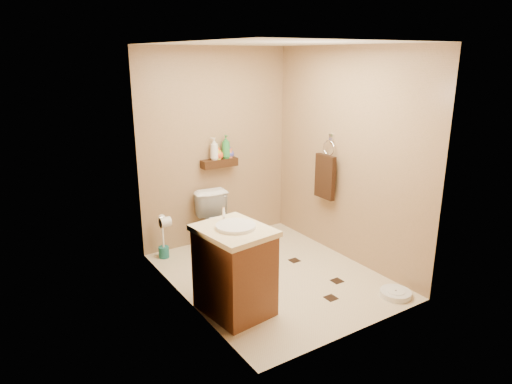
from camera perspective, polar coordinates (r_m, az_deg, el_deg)
ground at (r=5.04m, az=2.11°, el=-10.35°), size 2.50×2.50×0.00m
wall_back at (r=5.66m, az=-5.03°, el=5.57°), size 2.00×0.04×2.40m
wall_front at (r=3.70m, az=13.42°, el=-0.97°), size 2.00×0.04×2.40m
wall_left at (r=4.14m, az=-9.17°, el=1.19°), size 0.04×2.50×2.40m
wall_right at (r=5.24m, az=11.30°, el=4.39°), size 0.04×2.50×2.40m
ceiling at (r=4.48m, az=2.45°, el=18.10°), size 2.00×2.50×0.02m
wall_shelf at (r=5.63m, az=-4.61°, el=3.64°), size 0.46×0.14×0.10m
floor_accents at (r=5.02m, az=2.80°, el=-10.44°), size 1.10×1.31×0.01m
toilet at (r=5.45m, az=-4.52°, el=-4.10°), size 0.47×0.74×0.72m
vanity at (r=4.22m, az=-2.71°, el=-9.59°), size 0.64×0.74×0.96m
bathroom_scale at (r=4.83m, az=17.04°, el=-12.03°), size 0.34×0.34×0.06m
toilet_brush at (r=5.47m, az=-11.51°, el=-6.21°), size 0.12×0.12×0.54m
towel_ring at (r=5.42m, az=8.66°, el=2.16°), size 0.12×0.30×0.76m
toilet_paper at (r=4.92m, az=-11.29°, el=-3.72°), size 0.12×0.11×0.12m
bottle_a at (r=5.56m, az=-5.24°, el=5.41°), size 0.15×0.15×0.27m
bottle_b at (r=5.59m, az=-4.79°, el=4.91°), size 0.10×0.10×0.16m
bottle_c at (r=5.60m, az=-4.66°, el=4.84°), size 0.16×0.16×0.14m
bottle_d at (r=5.63m, az=-3.78°, el=5.68°), size 0.12×0.12×0.29m
bottle_e at (r=5.65m, az=-3.51°, el=5.19°), size 0.10×0.10×0.18m
bottle_f at (r=5.67m, az=-3.29°, el=4.99°), size 0.15×0.15×0.14m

